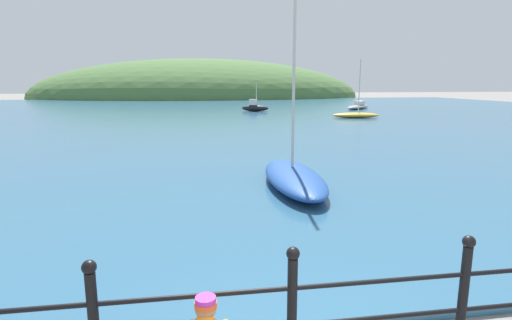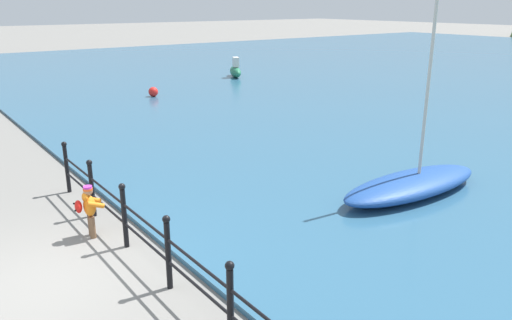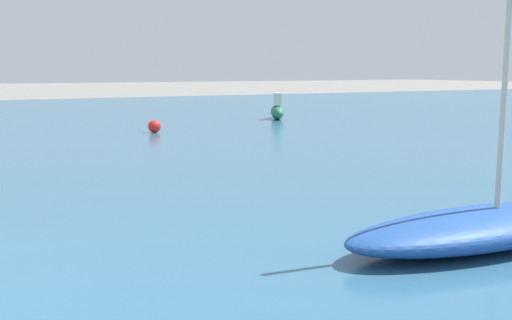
% 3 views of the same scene
% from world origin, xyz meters
% --- Properties ---
extents(boat_nearest_quay, '(2.07, 1.32, 1.14)m').
position_xyz_m(boat_nearest_quay, '(-16.49, 14.77, 0.47)').
color(boat_nearest_quay, '#287551').
rests_on(boat_nearest_quay, water).
extents(boat_white_sailboat, '(1.40, 4.07, 4.88)m').
position_xyz_m(boat_white_sailboat, '(1.16, 7.56, 0.35)').
color(boat_white_sailboat, '#1E4793').
rests_on(boat_white_sailboat, water).
extents(mooring_buoy, '(0.44, 0.44, 0.44)m').
position_xyz_m(mooring_buoy, '(-13.49, 8.21, 0.32)').
color(mooring_buoy, red).
rests_on(mooring_buoy, water).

